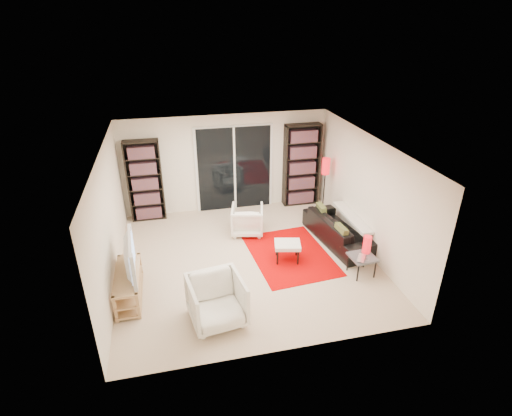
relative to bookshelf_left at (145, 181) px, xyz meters
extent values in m
plane|color=beige|center=(1.95, -2.33, -0.98)|extent=(5.00, 5.00, 0.00)
cube|color=white|center=(1.95, 0.17, 0.22)|extent=(5.00, 0.02, 2.40)
cube|color=white|center=(1.95, -4.83, 0.22)|extent=(5.00, 0.02, 2.40)
cube|color=white|center=(-0.55, -2.33, 0.22)|extent=(0.02, 5.00, 2.40)
cube|color=white|center=(4.45, -2.33, 0.22)|extent=(0.02, 5.00, 2.40)
cube|color=white|center=(1.95, -2.33, 1.42)|extent=(5.00, 5.00, 0.02)
cube|color=white|center=(2.15, 0.14, 0.07)|extent=(1.92, 0.06, 2.16)
cube|color=black|center=(2.15, 0.10, 0.07)|extent=(1.80, 0.02, 2.10)
cube|color=white|center=(2.15, 0.09, 0.07)|extent=(0.05, 0.02, 2.10)
cube|color=black|center=(0.00, 0.01, 0.00)|extent=(0.80, 0.30, 1.95)
cube|color=#933D0A|center=(0.00, -0.01, 0.00)|extent=(0.70, 0.22, 1.85)
cube|color=black|center=(3.85, 0.01, 0.07)|extent=(0.90, 0.30, 2.10)
cube|color=#933D0A|center=(3.85, -0.01, 0.07)|extent=(0.80, 0.22, 2.00)
cube|color=tan|center=(-0.31, -3.03, -0.50)|extent=(0.41, 1.29, 0.04)
cube|color=tan|center=(-0.31, -3.03, -0.73)|extent=(0.41, 1.29, 0.03)
cube|color=tan|center=(-0.31, -3.03, -0.92)|extent=(0.41, 1.29, 0.04)
cube|color=tan|center=(-0.48, -3.63, -0.73)|extent=(0.05, 0.05, 0.50)
cube|color=tan|center=(-0.48, -2.42, -0.73)|extent=(0.05, 0.05, 0.50)
cube|color=tan|center=(-0.13, -3.63, -0.73)|extent=(0.05, 0.05, 0.50)
cube|color=tan|center=(-0.13, -2.42, -0.73)|extent=(0.05, 0.05, 0.50)
imported|color=black|center=(-0.29, -3.03, -0.15)|extent=(0.23, 1.15, 0.66)
cube|color=#C40000|center=(2.85, -2.36, -0.97)|extent=(1.69, 2.18, 0.01)
imported|color=black|center=(4.05, -2.06, -0.69)|extent=(1.04, 2.06, 0.57)
imported|color=white|center=(2.18, -1.24, -0.65)|extent=(0.85, 0.86, 0.65)
imported|color=white|center=(1.11, -3.96, -0.58)|extent=(0.96, 0.98, 0.79)
cube|color=white|center=(2.73, -2.53, -0.62)|extent=(0.59, 0.52, 0.08)
cylinder|color=black|center=(2.50, -2.64, -0.82)|extent=(0.04, 0.04, 0.32)
cylinder|color=black|center=(2.57, -2.32, -0.82)|extent=(0.04, 0.04, 0.32)
cylinder|color=black|center=(2.89, -2.73, -0.82)|extent=(0.04, 0.04, 0.32)
cylinder|color=black|center=(2.97, -2.41, -0.82)|extent=(0.04, 0.04, 0.32)
cube|color=#4A4A4F|center=(3.97, -3.30, -0.60)|extent=(0.50, 0.50, 0.04)
cylinder|color=black|center=(3.80, -3.50, -0.79)|extent=(0.03, 0.03, 0.38)
cylinder|color=black|center=(3.77, -3.13, -0.79)|extent=(0.03, 0.03, 0.38)
cylinder|color=black|center=(4.17, -3.47, -0.79)|extent=(0.03, 0.03, 0.38)
cylinder|color=black|center=(4.13, -3.10, -0.79)|extent=(0.03, 0.03, 0.38)
imported|color=silver|center=(3.94, -3.40, -0.56)|extent=(0.34, 0.37, 0.02)
cylinder|color=red|center=(4.10, -3.19, -0.40)|extent=(0.15, 0.15, 0.35)
cylinder|color=black|center=(4.21, -0.69, -0.96)|extent=(0.22, 0.22, 0.03)
cylinder|color=black|center=(4.21, -0.69, -0.43)|extent=(0.03, 0.03, 1.08)
cylinder|color=red|center=(4.21, -0.69, 0.27)|extent=(0.19, 0.19, 0.39)
camera|label=1|loc=(0.59, -9.02, 3.55)|focal=28.00mm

